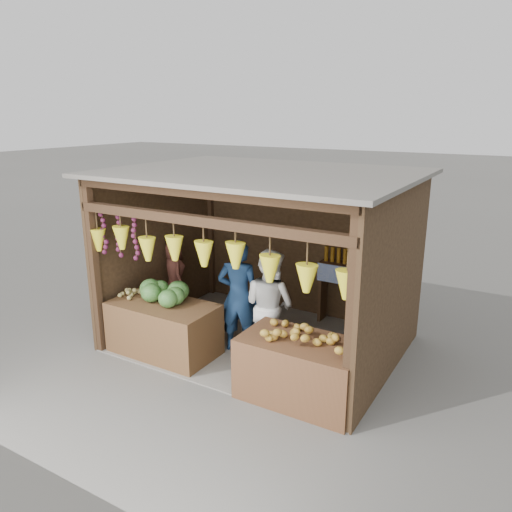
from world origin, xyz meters
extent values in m
plane|color=#514F49|center=(0.00, 0.00, 0.00)|extent=(80.00, 80.00, 0.00)
cube|color=slate|center=(0.00, 0.00, 0.01)|extent=(4.00, 3.00, 0.02)
cube|color=black|center=(0.00, 1.50, 1.30)|extent=(4.00, 0.06, 2.60)
cube|color=black|center=(-2.00, 0.00, 1.30)|extent=(0.06, 3.00, 2.60)
cube|color=black|center=(2.00, 0.00, 1.30)|extent=(0.06, 3.00, 2.60)
cube|color=#605B54|center=(0.00, 0.00, 2.63)|extent=(4.30, 3.30, 0.06)
cube|color=black|center=(-1.94, -1.44, 1.30)|extent=(0.11, 0.11, 2.60)
cube|color=black|center=(1.94, -1.44, 1.30)|extent=(0.11, 0.11, 2.60)
cube|color=black|center=(-1.94, 1.44, 1.30)|extent=(0.11, 0.11, 2.60)
cube|color=black|center=(1.94, 1.44, 1.30)|extent=(0.11, 0.11, 2.60)
cube|color=black|center=(0.00, -1.44, 2.20)|extent=(4.00, 0.12, 0.12)
cube|color=black|center=(0.00, -1.44, 2.54)|extent=(4.00, 0.12, 0.12)
cube|color=#382314|center=(1.05, 1.30, 1.05)|extent=(1.25, 0.30, 0.05)
cube|color=#382314|center=(0.47, 1.30, 0.53)|extent=(0.05, 0.28, 1.05)
cube|color=#382314|center=(1.64, 1.30, 0.53)|extent=(0.05, 0.28, 1.05)
cube|color=blue|center=(1.05, 1.14, 0.92)|extent=(1.25, 0.02, 0.30)
cube|color=#462D17|center=(-1.06, -1.02, 0.39)|extent=(1.57, 0.85, 0.78)
cube|color=#4E301A|center=(1.21, -1.11, 0.40)|extent=(1.50, 0.85, 0.79)
cube|color=black|center=(-1.75, 0.09, 0.13)|extent=(0.28, 0.28, 0.27)
imported|color=#122745|center=(-0.16, -0.38, 0.86)|extent=(0.72, 0.59, 1.72)
imported|color=silver|center=(0.35, -0.36, 0.82)|extent=(0.91, 0.78, 1.65)
imported|color=brown|center=(-1.75, 0.09, 0.82)|extent=(0.65, 0.60, 1.12)
camera|label=1|loc=(3.54, -6.14, 3.46)|focal=35.00mm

